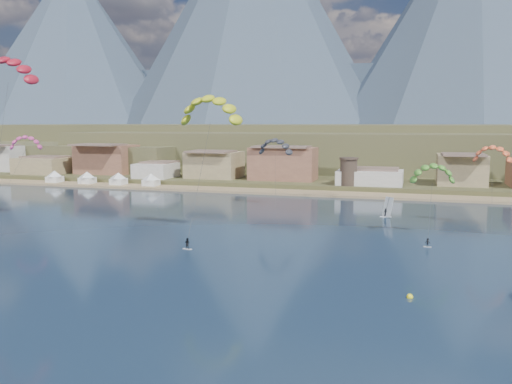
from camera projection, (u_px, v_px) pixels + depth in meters
ground at (170, 321)px, 57.16m from camera, size 2400.00×2400.00×0.00m
beach at (328, 194)px, 157.82m from camera, size 2200.00×12.00×0.90m
land at (393, 142)px, 589.10m from camera, size 2200.00×900.00×4.00m
foothills at (412, 147)px, 270.44m from camera, size 940.00×210.00×18.00m
mountain_ridge at (394, 38)px, 824.32m from camera, size 2060.00×480.00×400.00m
town at (220, 161)px, 183.41m from camera, size 400.00×24.00×12.00m
watchtower at (349, 171)px, 163.20m from camera, size 5.82×5.82×8.60m
beach_tents at (102, 175)px, 179.09m from camera, size 43.40×6.40×5.00m
kitesurfer_red at (7, 67)px, 105.51m from camera, size 12.94×14.31×35.28m
kitesurfer_yellow at (210, 106)px, 98.20m from camera, size 12.94×15.55×27.87m
kitesurfer_green at (433, 171)px, 98.35m from camera, size 8.88×12.07×15.50m
distant_kite_pink at (26, 140)px, 137.06m from camera, size 8.70×7.40×19.39m
distant_kite_dark at (275, 144)px, 134.00m from camera, size 9.94×6.71×18.93m
distant_kite_orange at (493, 151)px, 107.25m from camera, size 8.50×6.78×18.20m
windsurfer at (387, 211)px, 120.26m from camera, size 2.62×2.86×4.55m
buoy at (410, 297)px, 64.77m from camera, size 0.79×0.79×0.79m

